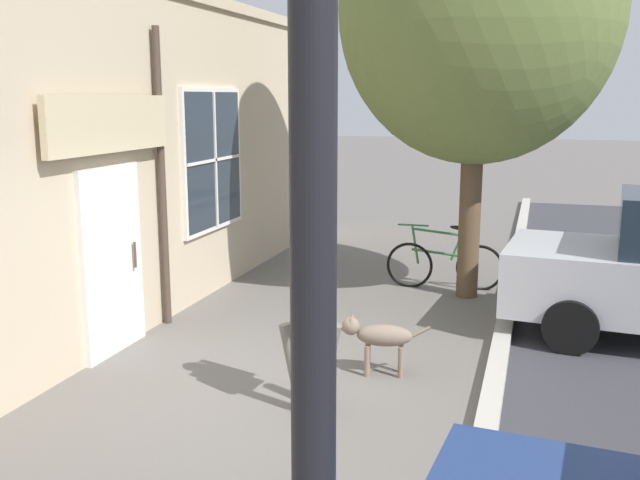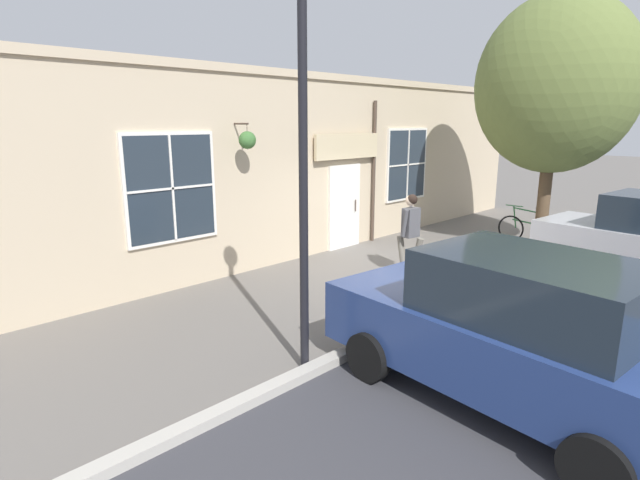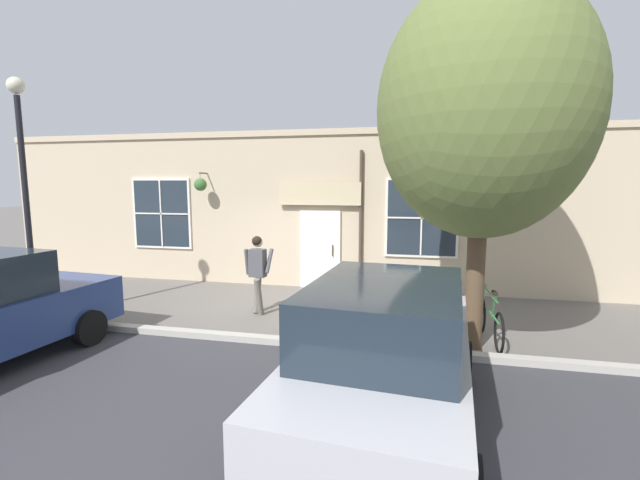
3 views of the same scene
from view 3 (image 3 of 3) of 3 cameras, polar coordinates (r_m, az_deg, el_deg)
ground_plane at (r=9.82m, az=-6.27°, el=-9.14°), size 90.00×90.00×0.00m
storefront_facade at (r=11.67m, az=-2.76°, el=4.16°), size 0.95×18.00×4.22m
pedestrian_walking at (r=9.27m, az=-8.31°, el=-3.61°), size 0.57×0.58×1.71m
dog_on_leash at (r=8.73m, az=-2.93°, el=-8.41°), size 0.97×0.35×0.63m
street_tree_by_curb at (r=7.69m, az=20.64°, el=15.42°), size 3.79×3.41×6.08m
leaning_bicycle at (r=8.37m, az=21.70°, el=-9.91°), size 1.74×0.19×0.99m
parked_car_mid_block at (r=5.09m, az=8.89°, el=-14.85°), size 4.44×2.23×1.75m
street_lamp at (r=10.38m, az=-34.84°, el=8.17°), size 0.32×0.32×4.85m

